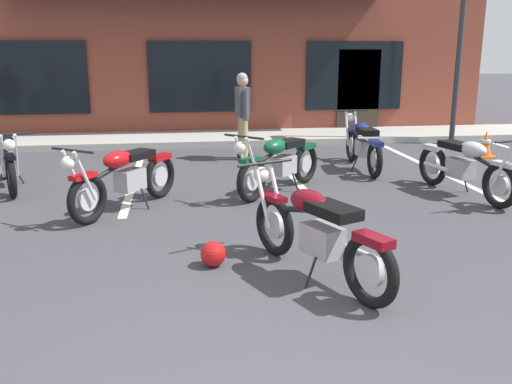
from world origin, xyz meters
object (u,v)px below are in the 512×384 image
object	(u,v)px
motorcycle_foreground_classic	(316,231)
helmet_on_pavement	(213,254)
motorcycle_orange_scrambler	(279,162)
motorcycle_red_sportbike	(125,177)
motorcycle_blue_standard	(466,165)
traffic_cone	(486,144)
motorcycle_black_cruiser	(363,144)
person_in_black_shirt	(243,111)
motorcycle_silver_naked	(6,159)

from	to	relation	value
motorcycle_foreground_classic	helmet_on_pavement	bearing A→B (deg)	157.23
motorcycle_foreground_classic	motorcycle_orange_scrambler	xyz separation A→B (m)	(0.24, 3.23, 0.00)
motorcycle_red_sportbike	helmet_on_pavement	bearing A→B (deg)	-64.47
motorcycle_blue_standard	motorcycle_orange_scrambler	size ratio (longest dim) A/B	1.26
helmet_on_pavement	traffic_cone	size ratio (longest dim) A/B	0.49
motorcycle_orange_scrambler	traffic_cone	bearing A→B (deg)	25.57
motorcycle_foreground_classic	motorcycle_red_sportbike	xyz separation A→B (m)	(-1.98, 2.55, 0.00)
motorcycle_red_sportbike	motorcycle_blue_standard	bearing A→B (deg)	0.73
motorcycle_foreground_classic	motorcycle_orange_scrambler	distance (m)	3.23
motorcycle_orange_scrambler	traffic_cone	xyz separation A→B (m)	(4.61, 2.20, -0.20)
motorcycle_black_cruiser	motorcycle_blue_standard	size ratio (longest dim) A/B	1.01
motorcycle_blue_standard	traffic_cone	bearing A→B (deg)	55.24
traffic_cone	helmet_on_pavement	bearing A→B (deg)	-139.03
motorcycle_red_sportbike	motorcycle_blue_standard	distance (m)	4.88
motorcycle_foreground_classic	person_in_black_shirt	distance (m)	5.93
motorcycle_orange_scrambler	helmet_on_pavement	world-z (taller)	motorcycle_orange_scrambler
helmet_on_pavement	motorcycle_orange_scrambler	bearing A→B (deg)	67.20
motorcycle_orange_scrambler	traffic_cone	world-z (taller)	motorcycle_orange_scrambler
motorcycle_blue_standard	motorcycle_red_sportbike	bearing A→B (deg)	-179.27
motorcycle_foreground_classic	motorcycle_red_sportbike	bearing A→B (deg)	127.72
helmet_on_pavement	traffic_cone	world-z (taller)	traffic_cone
person_in_black_shirt	helmet_on_pavement	distance (m)	5.66
motorcycle_blue_standard	person_in_black_shirt	bearing A→B (deg)	131.28
motorcycle_foreground_classic	motorcycle_black_cruiser	bearing A→B (deg)	66.51
traffic_cone	motorcycle_black_cruiser	bearing A→B (deg)	-164.97
motorcycle_red_sportbike	traffic_cone	xyz separation A→B (m)	(6.83, 2.88, -0.20)
motorcycle_orange_scrambler	traffic_cone	size ratio (longest dim) A/B	3.13
motorcycle_orange_scrambler	person_in_black_shirt	distance (m)	2.74
motorcycle_silver_naked	traffic_cone	xyz separation A→B (m)	(8.77, 1.34, -0.20)
person_in_black_shirt	helmet_on_pavement	bearing A→B (deg)	-99.78
motorcycle_red_sportbike	traffic_cone	size ratio (longest dim) A/B	3.40
person_in_black_shirt	motorcycle_red_sportbike	bearing A→B (deg)	-120.54
motorcycle_red_sportbike	traffic_cone	world-z (taller)	motorcycle_red_sportbike
motorcycle_black_cruiser	person_in_black_shirt	bearing A→B (deg)	148.51
motorcycle_red_sportbike	motorcycle_blue_standard	xyz separation A→B (m)	(4.88, 0.06, 0.00)
motorcycle_foreground_classic	motorcycle_black_cruiser	xyz separation A→B (m)	(2.03, 4.67, 0.00)
motorcycle_black_cruiser	motorcycle_blue_standard	bearing A→B (deg)	-67.09
motorcycle_foreground_classic	person_in_black_shirt	world-z (taller)	person_in_black_shirt
traffic_cone	motorcycle_red_sportbike	bearing A→B (deg)	-157.16
motorcycle_red_sportbike	motorcycle_orange_scrambler	world-z (taller)	same
motorcycle_silver_naked	person_in_black_shirt	bearing A→B (deg)	24.89
motorcycle_foreground_classic	motorcycle_blue_standard	xyz separation A→B (m)	(2.90, 2.62, 0.00)
motorcycle_blue_standard	traffic_cone	size ratio (longest dim) A/B	3.94
motorcycle_black_cruiser	person_in_black_shirt	distance (m)	2.42
motorcycle_black_cruiser	motorcycle_silver_naked	xyz separation A→B (m)	(-5.95, -0.58, 0.00)
person_in_black_shirt	helmet_on_pavement	size ratio (longest dim) A/B	6.44
person_in_black_shirt	motorcycle_silver_naked	bearing A→B (deg)	-155.11
motorcycle_black_cruiser	motorcycle_blue_standard	distance (m)	2.23
motorcycle_black_cruiser	traffic_cone	bearing A→B (deg)	15.03
motorcycle_black_cruiser	motorcycle_silver_naked	bearing A→B (deg)	-174.43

